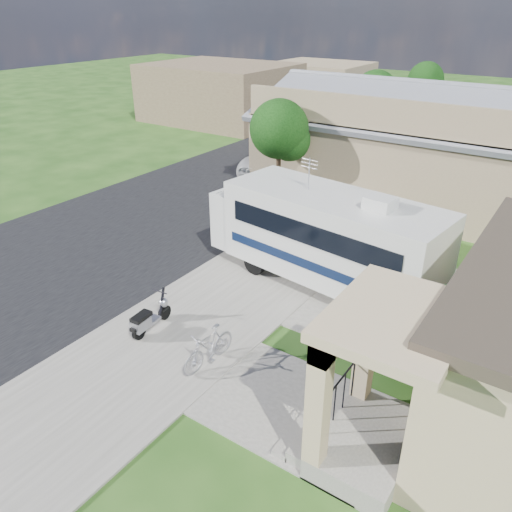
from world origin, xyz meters
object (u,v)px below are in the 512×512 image
Objects in this scene: bicycle at (209,349)px; van at (331,132)px; pickup_truck at (284,158)px; shrub at (447,336)px; motorhome at (324,234)px; garden_hose at (335,401)px; scooter at (149,318)px.

van is at bearing 114.16° from bicycle.
shrub is at bearing 122.78° from pickup_truck.
motorhome reaches higher than bicycle.
shrub is 5.48m from bicycle.
van reaches higher than pickup_truck.
van reaches higher than bicycle.
shrub is 6.17× the size of garden_hose.
shrub is at bearing 13.60° from scooter.
motorhome reaches higher than garden_hose.
motorhome is 5.69m from garden_hose.
garden_hose is (2.80, -4.70, -1.55)m from motorhome.
shrub is at bearing -64.77° from van.
pickup_truck is 6.39m from van.
motorhome is 18.48× the size of garden_hose.
garden_hose is (9.57, -13.53, -0.77)m from pickup_truck.
garden_hose is at bearing -129.77° from shrub.
bicycle is 0.26× the size of van.
van is (-11.82, 17.88, -0.40)m from shrub.
shrub is 2.88m from garden_hose.
van is (-4.83, 20.23, 0.47)m from scooter.
scooter is at bearing -176.35° from garden_hose.
scooter is at bearing -84.81° from van.
bicycle is at bearing 103.14° from pickup_truck.
garden_hose is (10.15, -19.89, -0.83)m from van.
bicycle is (2.19, -0.18, 0.04)m from scooter.
shrub reaches higher than garden_hose.
motorhome is at bearing 148.97° from shrub.
pickup_truck is at bearing 119.83° from bicycle.
motorhome is 5.76m from scooter.
shrub is at bearing -23.29° from motorhome.
scooter is 0.24× the size of van.
motorhome is 16.89m from van.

